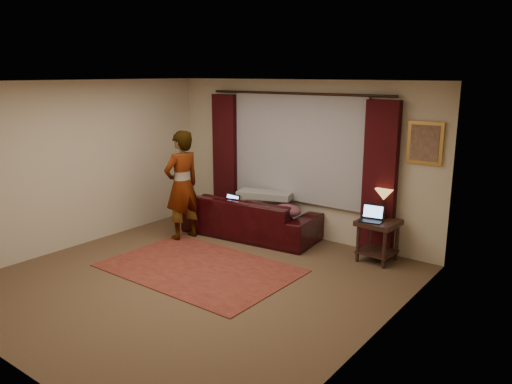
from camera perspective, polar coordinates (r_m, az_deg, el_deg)
floor at (r=6.83m, az=-6.87°, el=-10.01°), size 5.00×5.00×0.01m
ceiling at (r=6.26m, az=-7.55°, el=12.41°), size 5.00×5.00×0.02m
wall_back at (r=8.35m, az=4.85°, el=3.76°), size 5.00×0.02×2.60m
wall_left at (r=8.33m, az=-19.65°, el=2.99°), size 0.02×5.00×2.60m
wall_right at (r=5.05m, az=13.65°, el=-3.06°), size 0.02×5.00×2.60m
sheer_curtain at (r=8.27m, az=4.65°, el=5.07°), size 2.50×0.05×1.80m
drape_left at (r=9.17m, az=-3.50°, el=3.89°), size 0.50×0.14×2.30m
drape_right at (r=7.60m, az=13.98°, el=1.50°), size 0.50×0.14×2.30m
curtain_rod at (r=8.15m, az=4.58°, el=11.16°), size 0.04×0.04×3.40m
picture_frame at (r=7.37m, az=18.77°, el=5.33°), size 0.50×0.04×0.60m
sofa at (r=8.39m, az=-0.62°, el=-1.99°), size 2.40×1.24×0.93m
throw_blanket at (r=8.40m, az=1.04°, el=1.36°), size 0.99×0.63×0.11m
clothing_pile at (r=7.93m, az=3.59°, el=-2.19°), size 0.53×0.44×0.20m
laptop_sofa at (r=8.41m, az=-3.24°, el=-1.18°), size 0.34×0.37×0.23m
area_rug at (r=7.20m, az=-6.50°, el=-8.63°), size 2.66×1.78×0.01m
end_table at (r=7.54m, az=13.72°, el=-5.44°), size 0.57×0.57×0.62m
tiffany_lamp at (r=7.53m, az=14.35°, el=-1.29°), size 0.34×0.34×0.44m
laptop_table at (r=7.33m, az=13.03°, el=-2.45°), size 0.37×0.39×0.23m
person at (r=8.26m, az=-8.45°, el=0.74°), size 0.60×0.60×1.81m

